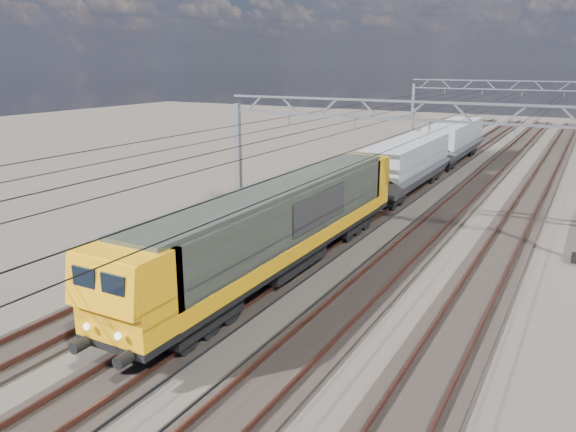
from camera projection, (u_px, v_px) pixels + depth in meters
The scene contains 11 objects.
ground at pixel (358, 254), 27.06m from camera, with size 160.00×160.00×0.00m, color #2A251F.
track_outer_west at pixel (253, 235), 29.82m from camera, with size 2.60×140.00×0.30m.
track_loco at pixel (321, 247), 27.97m from camera, with size 2.60×140.00×0.30m.
track_inner_east at pixel (398, 260), 26.11m from camera, with size 2.60×140.00×0.30m.
track_outer_east at pixel (488, 275), 24.25m from camera, with size 2.60×140.00×0.30m.
catenary_gantry_mid at pixel (389, 162), 29.40m from camera, with size 19.90×0.90×7.11m.
catenary_gantry_far at pixel (500, 111), 59.82m from camera, with size 19.90×0.90×7.11m.
overhead_wires at pixel (414, 120), 32.29m from camera, with size 12.03×140.00×0.53m.
locomotive at pixel (282, 222), 24.04m from camera, with size 2.76×21.10×3.62m.
hopper_wagon_lead at pixel (407, 162), 39.02m from camera, with size 3.38×13.00×3.25m.
hopper_wagon_mid at pixel (454, 139), 51.01m from camera, with size 3.38×13.00×3.25m.
Camera 1 is at (9.35, -24.06, 8.97)m, focal length 35.00 mm.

